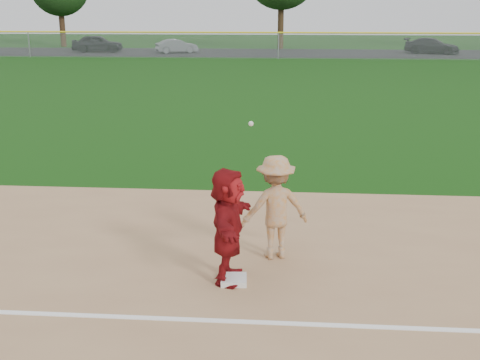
# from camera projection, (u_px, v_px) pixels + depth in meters

# --- Properties ---
(ground) EXTENTS (160.00, 160.00, 0.00)m
(ground) POSITION_uv_depth(u_px,v_px,m) (232.00, 295.00, 8.71)
(ground) COLOR #113D0B
(ground) RESTS_ON ground
(foul_line) EXTENTS (60.00, 0.10, 0.01)m
(foul_line) POSITION_uv_depth(u_px,v_px,m) (226.00, 321.00, 7.94)
(foul_line) COLOR white
(foul_line) RESTS_ON infield_dirt
(parking_asphalt) EXTENTS (120.00, 10.00, 0.01)m
(parking_asphalt) POSITION_uv_depth(u_px,v_px,m) (279.00, 53.00, 52.74)
(parking_asphalt) COLOR black
(parking_asphalt) RESTS_ON ground
(first_base) EXTENTS (0.41, 0.41, 0.09)m
(first_base) POSITION_uv_depth(u_px,v_px,m) (234.00, 280.00, 9.04)
(first_base) COLOR silver
(first_base) RESTS_ON infield_dirt
(base_runner) EXTENTS (0.60, 1.66, 1.76)m
(base_runner) POSITION_uv_depth(u_px,v_px,m) (228.00, 225.00, 8.91)
(base_runner) COLOR maroon
(base_runner) RESTS_ON infield_dirt
(car_left) EXTENTS (4.66, 2.48, 1.51)m
(car_left) POSITION_uv_depth(u_px,v_px,m) (97.00, 43.00, 53.49)
(car_left) COLOR black
(car_left) RESTS_ON parking_asphalt
(car_mid) EXTENTS (3.80, 2.62, 1.19)m
(car_mid) POSITION_uv_depth(u_px,v_px,m) (177.00, 46.00, 52.44)
(car_mid) COLOR slate
(car_mid) RESTS_ON parking_asphalt
(car_right) EXTENTS (4.94, 3.38, 1.33)m
(car_right) POSITION_uv_depth(u_px,v_px,m) (432.00, 46.00, 51.61)
(car_right) COLOR black
(car_right) RESTS_ON parking_asphalt
(first_base_play) EXTENTS (1.25, 1.09, 2.38)m
(first_base_play) POSITION_uv_depth(u_px,v_px,m) (275.00, 207.00, 9.76)
(first_base_play) COLOR #979799
(first_base_play) RESTS_ON infield_dirt
(outfield_fence) EXTENTS (110.00, 0.12, 110.00)m
(outfield_fence) POSITION_uv_depth(u_px,v_px,m) (279.00, 33.00, 46.45)
(outfield_fence) COLOR #999EA0
(outfield_fence) RESTS_ON ground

